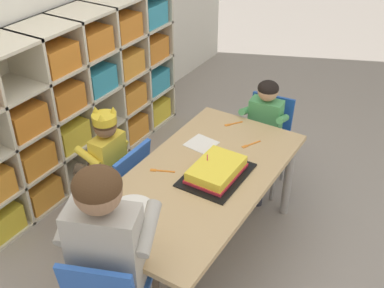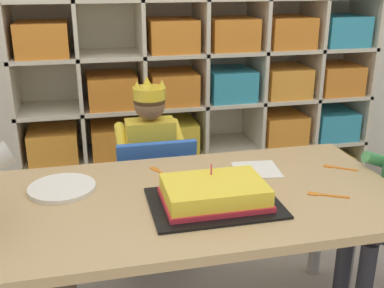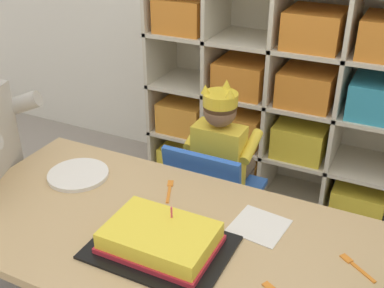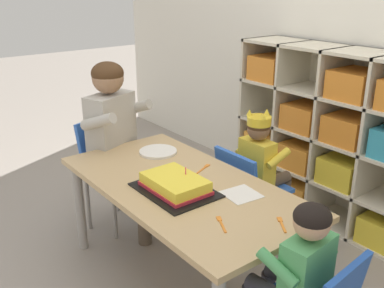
{
  "view_description": "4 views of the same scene",
  "coord_description": "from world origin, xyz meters",
  "px_view_note": "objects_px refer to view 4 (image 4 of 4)",
  "views": [
    {
      "loc": [
        -1.77,
        -1.03,
        2.13
      ],
      "look_at": [
        0.03,
        0.06,
        0.75
      ],
      "focal_mm": 44.94,
      "sensor_mm": 36.0,
      "label": 1
    },
    {
      "loc": [
        -0.32,
        -1.34,
        1.26
      ],
      "look_at": [
        0.03,
        0.14,
        0.71
      ],
      "focal_mm": 44.17,
      "sensor_mm": 36.0,
      "label": 2
    },
    {
      "loc": [
        0.6,
        -0.99,
        1.5
      ],
      "look_at": [
        0.05,
        0.14,
        0.83
      ],
      "focal_mm": 44.11,
      "sensor_mm": 36.0,
      "label": 3
    },
    {
      "loc": [
        1.62,
        -1.18,
        1.55
      ],
      "look_at": [
        0.01,
        0.06,
        0.78
      ],
      "focal_mm": 41.47,
      "sensor_mm": 36.0,
      "label": 4
    }
  ],
  "objects_px": {
    "classroom_chair_adult_side": "(108,159)",
    "fork_near_cake_tray": "(221,223)",
    "birthday_cake_on_tray": "(175,185)",
    "activity_table": "(181,195)",
    "classroom_chair_blue": "(248,187)",
    "guest_at_table_side": "(295,270)",
    "fork_near_child_seat": "(204,168)",
    "child_with_crown": "(262,160)",
    "paper_plate_stack": "(158,152)",
    "fork_by_napkin": "(282,224)",
    "adult_helper_seated": "(119,129)"
  },
  "relations": [
    {
      "from": "activity_table",
      "to": "birthday_cake_on_tray",
      "type": "xyz_separation_m",
      "value": [
        0.05,
        -0.07,
        0.1
      ]
    },
    {
      "from": "classroom_chair_blue",
      "to": "classroom_chair_adult_side",
      "type": "relative_size",
      "value": 0.88
    },
    {
      "from": "classroom_chair_blue",
      "to": "guest_at_table_side",
      "type": "distance_m",
      "value": 0.99
    },
    {
      "from": "birthday_cake_on_tray",
      "to": "fork_near_child_seat",
      "type": "bearing_deg",
      "value": 113.73
    },
    {
      "from": "activity_table",
      "to": "paper_plate_stack",
      "type": "distance_m",
      "value": 0.44
    },
    {
      "from": "classroom_chair_blue",
      "to": "fork_near_cake_tray",
      "type": "xyz_separation_m",
      "value": [
        0.47,
        -0.63,
        0.2
      ]
    },
    {
      "from": "child_with_crown",
      "to": "classroom_chair_adult_side",
      "type": "height_order",
      "value": "child_with_crown"
    },
    {
      "from": "fork_near_cake_tray",
      "to": "activity_table",
      "type": "bearing_deg",
      "value": -166.13
    },
    {
      "from": "adult_helper_seated",
      "to": "fork_near_cake_tray",
      "type": "relative_size",
      "value": 8.83
    },
    {
      "from": "classroom_chair_adult_side",
      "to": "fork_near_cake_tray",
      "type": "height_order",
      "value": "classroom_chair_adult_side"
    },
    {
      "from": "classroom_chair_blue",
      "to": "fork_near_child_seat",
      "type": "distance_m",
      "value": 0.38
    },
    {
      "from": "classroom_chair_blue",
      "to": "guest_at_table_side",
      "type": "height_order",
      "value": "guest_at_table_side"
    },
    {
      "from": "child_with_crown",
      "to": "fork_near_cake_tray",
      "type": "relative_size",
      "value": 6.87
    },
    {
      "from": "activity_table",
      "to": "fork_by_napkin",
      "type": "distance_m",
      "value": 0.58
    },
    {
      "from": "birthday_cake_on_tray",
      "to": "activity_table",
      "type": "bearing_deg",
      "value": 124.19
    },
    {
      "from": "classroom_chair_blue",
      "to": "paper_plate_stack",
      "type": "relative_size",
      "value": 2.85
    },
    {
      "from": "classroom_chair_adult_side",
      "to": "fork_by_napkin",
      "type": "relative_size",
      "value": 6.59
    },
    {
      "from": "guest_at_table_side",
      "to": "fork_near_child_seat",
      "type": "relative_size",
      "value": 6.2
    },
    {
      "from": "classroom_chair_blue",
      "to": "fork_near_child_seat",
      "type": "height_order",
      "value": "classroom_chair_blue"
    },
    {
      "from": "activity_table",
      "to": "fork_near_cake_tray",
      "type": "height_order",
      "value": "fork_near_cake_tray"
    },
    {
      "from": "classroom_chair_blue",
      "to": "fork_near_child_seat",
      "type": "xyz_separation_m",
      "value": [
        -0.02,
        -0.32,
        0.2
      ]
    },
    {
      "from": "classroom_chair_blue",
      "to": "guest_at_table_side",
      "type": "relative_size",
      "value": 0.77
    },
    {
      "from": "classroom_chair_adult_side",
      "to": "fork_by_napkin",
      "type": "height_order",
      "value": "classroom_chair_adult_side"
    },
    {
      "from": "child_with_crown",
      "to": "adult_helper_seated",
      "type": "xyz_separation_m",
      "value": [
        -0.63,
        -0.6,
        0.15
      ]
    },
    {
      "from": "birthday_cake_on_tray",
      "to": "fork_by_napkin",
      "type": "xyz_separation_m",
      "value": [
        0.52,
        0.17,
        -0.03
      ]
    },
    {
      "from": "fork_near_child_seat",
      "to": "classroom_chair_adult_side",
      "type": "bearing_deg",
      "value": -97.12
    },
    {
      "from": "fork_by_napkin",
      "to": "classroom_chair_blue",
      "type": "bearing_deg",
      "value": -178.98
    },
    {
      "from": "fork_near_child_seat",
      "to": "paper_plate_stack",
      "type": "bearing_deg",
      "value": -102.22
    },
    {
      "from": "guest_at_table_side",
      "to": "fork_near_cake_tray",
      "type": "relative_size",
      "value": 6.63
    },
    {
      "from": "fork_near_cake_tray",
      "to": "child_with_crown",
      "type": "bearing_deg",
      "value": 149.65
    },
    {
      "from": "fork_by_napkin",
      "to": "adult_helper_seated",
      "type": "bearing_deg",
      "value": -141.48
    },
    {
      "from": "activity_table",
      "to": "fork_by_napkin",
      "type": "relative_size",
      "value": 12.56
    },
    {
      "from": "classroom_chair_adult_side",
      "to": "fork_near_child_seat",
      "type": "xyz_separation_m",
      "value": [
        0.72,
        0.21,
        0.13
      ]
    },
    {
      "from": "guest_at_table_side",
      "to": "fork_near_child_seat",
      "type": "xyz_separation_m",
      "value": [
        -0.83,
        0.23,
        0.07
      ]
    },
    {
      "from": "birthday_cake_on_tray",
      "to": "fork_by_napkin",
      "type": "distance_m",
      "value": 0.55
    },
    {
      "from": "child_with_crown",
      "to": "classroom_chair_adult_side",
      "type": "xyz_separation_m",
      "value": [
        -0.74,
        -0.64,
        -0.07
      ]
    },
    {
      "from": "paper_plate_stack",
      "to": "classroom_chair_blue",
      "type": "bearing_deg",
      "value": 47.24
    },
    {
      "from": "classroom_chair_adult_side",
      "to": "child_with_crown",
      "type": "bearing_deg",
      "value": -69.86
    },
    {
      "from": "child_with_crown",
      "to": "classroom_chair_adult_side",
      "type": "bearing_deg",
      "value": 41.06
    },
    {
      "from": "adult_helper_seated",
      "to": "fork_near_cake_tray",
      "type": "distance_m",
      "value": 1.11
    },
    {
      "from": "adult_helper_seated",
      "to": "classroom_chair_adult_side",
      "type": "bearing_deg",
      "value": 90.0
    },
    {
      "from": "activity_table",
      "to": "fork_near_cake_tray",
      "type": "relative_size",
      "value": 11.08
    },
    {
      "from": "guest_at_table_side",
      "to": "paper_plate_stack",
      "type": "relative_size",
      "value": 3.71
    },
    {
      "from": "guest_at_table_side",
      "to": "birthday_cake_on_tray",
      "type": "bearing_deg",
      "value": -91.87
    },
    {
      "from": "activity_table",
      "to": "guest_at_table_side",
      "type": "relative_size",
      "value": 1.67
    },
    {
      "from": "birthday_cake_on_tray",
      "to": "adult_helper_seated",
      "type": "bearing_deg",
      "value": 171.64
    },
    {
      "from": "child_with_crown",
      "to": "activity_table",
      "type": "bearing_deg",
      "value": 94.6
    },
    {
      "from": "adult_helper_seated",
      "to": "guest_at_table_side",
      "type": "distance_m",
      "value": 1.45
    },
    {
      "from": "classroom_chair_adult_side",
      "to": "fork_near_cake_tray",
      "type": "bearing_deg",
      "value": -115.36
    },
    {
      "from": "classroom_chair_blue",
      "to": "fork_by_napkin",
      "type": "distance_m",
      "value": 0.78
    }
  ]
}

